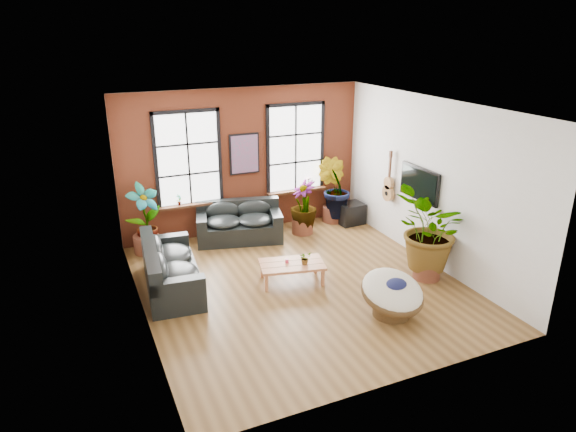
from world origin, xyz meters
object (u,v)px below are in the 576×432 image
object	(u,v)px
sofa_back	(239,223)
papasan_chair	(392,293)
coffee_table	(292,265)
sofa_left	(168,269)

from	to	relation	value
sofa_back	papasan_chair	xyz separation A→B (m)	(1.35, -4.37, 0.02)
coffee_table	sofa_back	bearing A→B (deg)	108.49
papasan_chair	sofa_back	bearing A→B (deg)	101.14
sofa_left	papasan_chair	world-z (taller)	sofa_left
sofa_back	coffee_table	distance (m)	2.52
papasan_chair	coffee_table	bearing A→B (deg)	114.45
sofa_back	papasan_chair	size ratio (longest dim) A/B	1.72
sofa_left	papasan_chair	distance (m)	4.27
sofa_back	papasan_chair	distance (m)	4.58
sofa_left	coffee_table	xyz separation A→B (m)	(2.30, -0.72, -0.05)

